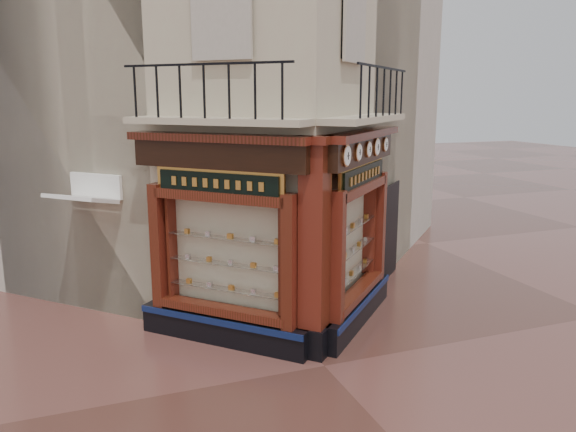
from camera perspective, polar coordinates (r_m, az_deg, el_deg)
name	(u,v)px	position (r m, az deg, el deg)	size (l,w,h in m)	color
ground	(325,366)	(10.19, 3.73, -14.95)	(80.00, 80.00, 0.00)	#502D25
main_building	(228,41)	(14.97, -6.10, 17.25)	(8.00, 8.00, 12.00)	beige
neighbour_left	(121,65)	(16.97, -16.64, 14.52)	(8.00, 8.00, 11.00)	beige
neighbour_right	(286,68)	(18.04, -0.22, 14.83)	(8.00, 8.00, 11.00)	beige
shopfront_left	(222,243)	(10.45, -6.75, -2.70)	(2.86, 2.86, 3.98)	black
shopfront_right	(358,230)	(11.42, 7.08, -1.44)	(2.86, 2.86, 3.98)	black
corner_pilaster	(314,252)	(9.91, 2.70, -3.63)	(0.85, 0.85, 3.98)	black
balcony	(295,119)	(10.46, 0.67, 9.82)	(5.94, 2.97, 1.03)	beige
clock_a	(346,156)	(9.80, 5.95, 6.11)	(0.31, 0.31, 0.39)	#B1703B
clock_b	(358,152)	(10.44, 7.15, 6.44)	(0.27, 0.27, 0.34)	#B1703B
clock_c	(368,149)	(11.06, 8.17, 6.72)	(0.26, 0.26, 0.32)	#B1703B
clock_d	(377,147)	(11.62, 8.98, 6.95)	(0.30, 0.30, 0.37)	#B1703B
clock_e	(385,144)	(12.26, 9.84, 7.18)	(0.25, 0.25, 0.31)	#B1703B
awning	(90,321)	(12.72, -19.46, -9.99)	(1.32, 0.79, 0.08)	white
signboard_left	(218,183)	(10.16, -7.13, 3.33)	(1.91, 1.91, 0.51)	#C48A39
signboard_right	(363,175)	(11.19, 7.61, 4.12)	(1.94, 1.94, 0.52)	#C48A39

